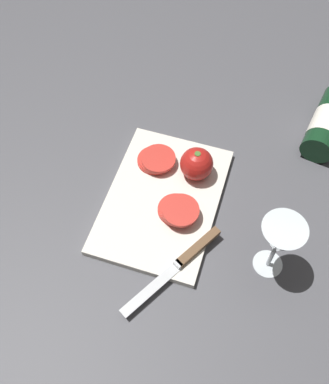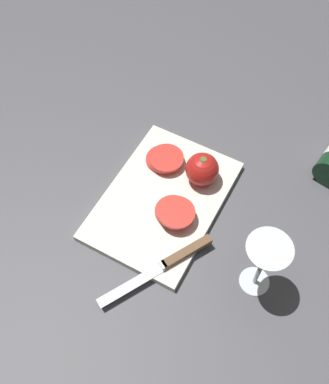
% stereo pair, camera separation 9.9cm
% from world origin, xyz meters
% --- Properties ---
extents(ground_plane, '(3.00, 3.00, 0.00)m').
position_xyz_m(ground_plane, '(0.00, 0.00, 0.00)').
color(ground_plane, '#4C4C51').
extents(cutting_board, '(0.35, 0.25, 0.02)m').
position_xyz_m(cutting_board, '(0.07, 0.00, 0.01)').
color(cutting_board, silver).
rests_on(cutting_board, ground_plane).
extents(wine_glass, '(0.09, 0.09, 0.17)m').
position_xyz_m(wine_glass, '(0.15, 0.26, 0.11)').
color(wine_glass, silver).
rests_on(wine_glass, ground_plane).
extents(whole_tomato, '(0.08, 0.08, 0.08)m').
position_xyz_m(whole_tomato, '(-0.02, 0.05, 0.06)').
color(whole_tomato, red).
rests_on(whole_tomato, cutting_board).
extents(knife, '(0.24, 0.15, 0.01)m').
position_xyz_m(knife, '(0.19, 0.10, 0.02)').
color(knife, silver).
rests_on(knife, cutting_board).
extents(tomato_slice_stack_near, '(0.09, 0.10, 0.03)m').
position_xyz_m(tomato_slice_stack_near, '(0.10, 0.04, 0.03)').
color(tomato_slice_stack_near, red).
rests_on(tomato_slice_stack_near, cutting_board).
extents(tomato_slice_stack_far, '(0.08, 0.09, 0.02)m').
position_xyz_m(tomato_slice_stack_far, '(-0.02, -0.04, 0.03)').
color(tomato_slice_stack_far, red).
rests_on(tomato_slice_stack_far, cutting_board).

